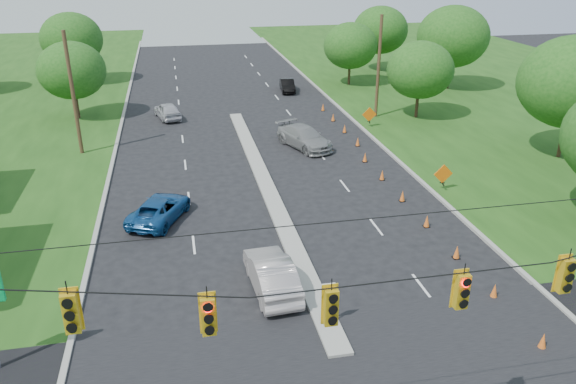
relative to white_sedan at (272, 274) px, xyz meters
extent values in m
cube|color=gray|center=(-8.35, 20.87, -0.81)|extent=(0.25, 110.00, 0.16)
cube|color=gray|center=(11.85, 20.87, -0.81)|extent=(0.25, 110.00, 0.16)
cube|color=gray|center=(1.75, 11.87, -0.81)|extent=(1.00, 34.00, 0.18)
cylinder|color=gray|center=(1.75, -3.13, 0.09)|extent=(0.06, 0.06, 1.80)
cube|color=white|center=(1.75, -3.13, 0.89)|extent=(0.55, 0.04, 0.70)
cylinder|color=black|center=(1.75, -10.13, 6.19)|extent=(24.00, 0.04, 0.04)
cube|color=gold|center=(-6.25, -10.13, 5.94)|extent=(0.34, 0.24, 1.00)
cube|color=gold|center=(-3.25, -10.13, 5.42)|extent=(0.34, 0.24, 1.00)
cube|color=gold|center=(-0.25, -10.13, 5.24)|extent=(0.34, 0.24, 1.00)
cube|color=gold|center=(3.25, -10.13, 5.24)|extent=(0.34, 0.24, 1.00)
cube|color=gold|center=(6.25, -10.13, 5.33)|extent=(0.34, 0.24, 1.00)
cylinder|color=#422D1C|center=(-10.75, 20.87, 3.69)|extent=(0.28, 0.28, 9.00)
cylinder|color=#422D1C|center=(14.25, 25.87, 3.69)|extent=(0.28, 0.28, 9.00)
cone|color=orange|center=(9.48, -6.13, -0.46)|extent=(0.32, 0.32, 0.70)
cone|color=orange|center=(9.48, -2.63, -0.46)|extent=(0.32, 0.32, 0.70)
cone|color=orange|center=(9.48, 0.87, -0.46)|extent=(0.32, 0.32, 0.70)
cone|color=orange|center=(9.48, 4.37, -0.46)|extent=(0.32, 0.32, 0.70)
cone|color=orange|center=(9.48, 7.87, -0.46)|extent=(0.32, 0.32, 0.70)
cone|color=orange|center=(9.48, 11.37, -0.46)|extent=(0.32, 0.32, 0.70)
cone|color=orange|center=(9.48, 14.87, -0.46)|extent=(0.32, 0.32, 0.70)
cone|color=orange|center=(10.08, 18.37, -0.46)|extent=(0.32, 0.32, 0.70)
cone|color=orange|center=(10.08, 21.87, -0.46)|extent=(0.32, 0.32, 0.70)
cone|color=orange|center=(10.08, 25.37, -0.46)|extent=(0.32, 0.32, 0.70)
cone|color=orange|center=(10.08, 28.87, -0.46)|extent=(0.32, 0.32, 0.70)
cube|color=black|center=(12.55, 8.87, -0.26)|extent=(0.06, 0.58, 0.26)
cube|color=black|center=(12.55, 8.87, -0.26)|extent=(0.06, 0.58, 0.26)
cube|color=orange|center=(12.55, 8.87, 0.34)|extent=(1.27, 0.05, 1.27)
cube|color=black|center=(12.55, 22.87, -0.26)|extent=(0.06, 0.58, 0.26)
cube|color=black|center=(12.55, 22.87, -0.26)|extent=(0.06, 0.58, 0.26)
cube|color=orange|center=(12.55, 22.87, 0.34)|extent=(1.27, 0.05, 1.27)
cylinder|color=black|center=(-12.25, 30.87, 0.45)|extent=(0.28, 0.28, 2.52)
ellipsoid|color=#194C14|center=(-12.25, 30.87, 3.53)|extent=(5.88, 5.88, 5.04)
cylinder|color=black|center=(-14.25, 45.87, 0.63)|extent=(0.28, 0.28, 2.88)
ellipsoid|color=#194C14|center=(-14.25, 45.87, 4.15)|extent=(6.72, 6.72, 5.76)
cylinder|color=black|center=(23.75, 12.87, 0.81)|extent=(0.28, 0.28, 3.24)
ellipsoid|color=#194C14|center=(23.75, 12.87, 4.77)|extent=(7.56, 7.56, 6.48)
cylinder|color=black|center=(17.75, 24.87, 0.45)|extent=(0.28, 0.28, 2.52)
ellipsoid|color=#194C14|center=(17.75, 24.87, 3.53)|extent=(5.88, 5.88, 5.04)
cylinder|color=black|center=(25.75, 34.87, 0.81)|extent=(0.28, 0.28, 3.24)
ellipsoid|color=#194C14|center=(25.75, 34.87, 4.77)|extent=(7.56, 7.56, 6.48)
cylinder|color=black|center=(21.75, 45.87, 0.63)|extent=(0.28, 0.28, 2.88)
ellipsoid|color=#194C14|center=(21.75, 45.87, 4.15)|extent=(6.72, 6.72, 5.76)
cylinder|color=black|center=(15.75, 38.87, 0.45)|extent=(0.28, 0.28, 2.52)
ellipsoid|color=#194C14|center=(15.75, 38.87, 3.53)|extent=(5.88, 5.88, 5.04)
imported|color=#B4A8A6|center=(0.00, 0.00, 0.00)|extent=(2.02, 5.02, 1.62)
imported|color=navy|center=(-4.95, 8.23, -0.13)|extent=(4.07, 5.35, 1.35)
imported|color=gray|center=(5.93, 18.93, 0.00)|extent=(4.10, 5.99, 1.61)
imported|color=#AFADB4|center=(-4.33, 29.16, -0.08)|extent=(2.72, 4.58, 1.46)
imported|color=black|center=(8.33, 37.14, -0.15)|extent=(1.77, 4.11, 1.32)
camera|label=1|loc=(-3.62, -21.22, 13.37)|focal=35.00mm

